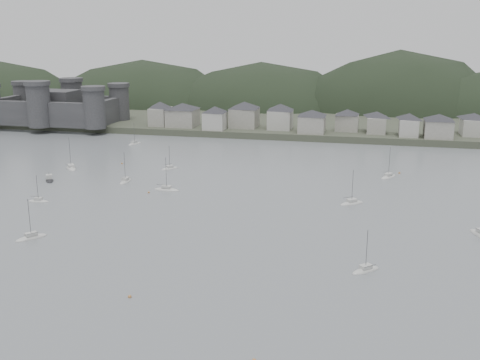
# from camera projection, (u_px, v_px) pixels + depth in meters

# --- Properties ---
(ground) EXTENTS (900.00, 900.00, 0.00)m
(ground) POSITION_uv_depth(u_px,v_px,m) (141.00, 322.00, 97.40)
(ground) COLOR slate
(ground) RESTS_ON ground
(far_shore_land) EXTENTS (900.00, 250.00, 3.00)m
(far_shore_land) POSITION_uv_depth(u_px,v_px,m) (316.00, 104.00, 375.07)
(far_shore_land) COLOR #383D2D
(far_shore_land) RESTS_ON ground
(forested_ridge) EXTENTS (851.55, 103.94, 102.57)m
(forested_ridge) POSITION_uv_depth(u_px,v_px,m) (319.00, 130.00, 353.11)
(forested_ridge) COLOR black
(forested_ridge) RESTS_ON ground
(castle) EXTENTS (66.00, 43.00, 20.00)m
(castle) POSITION_uv_depth(u_px,v_px,m) (57.00, 106.00, 290.32)
(castle) COLOR #353538
(castle) RESTS_ON far_shore_land
(waterfront_town) EXTENTS (451.48, 28.46, 12.92)m
(waterfront_town) POSITION_uv_depth(u_px,v_px,m) (404.00, 121.00, 256.96)
(waterfront_town) COLOR gray
(waterfront_town) RESTS_ON far_shore_land
(moored_fleet) EXTENTS (234.83, 175.85, 12.82)m
(moored_fleet) POSITION_uv_depth(u_px,v_px,m) (171.00, 207.00, 160.58)
(moored_fleet) COLOR beige
(moored_fleet) RESTS_ON ground
(motor_launch_far) EXTENTS (5.86, 7.03, 3.65)m
(motor_launch_far) POSITION_uv_depth(u_px,v_px,m) (49.00, 180.00, 189.16)
(motor_launch_far) COLOR black
(motor_launch_far) RESTS_ON ground
(mooring_buoys) EXTENTS (114.06, 126.91, 0.70)m
(mooring_buoys) POSITION_uv_depth(u_px,v_px,m) (167.00, 219.00, 150.11)
(mooring_buoys) COLOR #B2753B
(mooring_buoys) RESTS_ON ground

